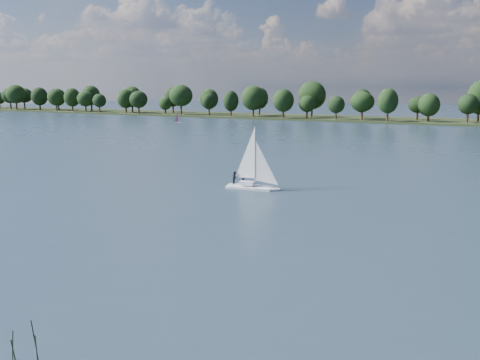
% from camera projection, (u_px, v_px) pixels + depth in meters
% --- Properties ---
extents(ground, '(700.00, 700.00, 0.00)m').
position_uv_depth(ground, '(348.00, 148.00, 126.31)').
color(ground, '#233342').
rests_on(ground, ground).
extents(far_shore, '(660.00, 40.00, 1.50)m').
position_uv_depth(far_shore, '(433.00, 122.00, 222.43)').
color(far_shore, black).
rests_on(far_shore, ground).
extents(sailboat, '(7.38, 3.00, 9.43)m').
position_uv_depth(sailboat, '(250.00, 171.00, 75.48)').
color(sailboat, white).
rests_on(sailboat, ground).
extents(dinghy_pink, '(3.17, 2.75, 4.87)m').
position_uv_depth(dinghy_pink, '(178.00, 120.00, 214.82)').
color(dinghy_pink, white).
rests_on(dinghy_pink, ground).
extents(pontoon, '(4.02, 2.03, 0.50)m').
position_uv_depth(pontoon, '(64.00, 113.00, 301.55)').
color(pontoon, '#4E5053').
rests_on(pontoon, ground).
extents(treeline, '(562.45, 74.13, 18.41)m').
position_uv_depth(treeline, '(426.00, 102.00, 219.14)').
color(treeline, black).
rests_on(treeline, ground).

